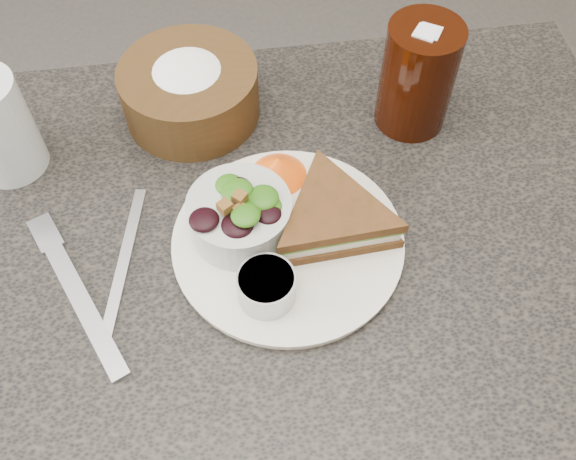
{
  "coord_description": "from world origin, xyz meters",
  "views": [
    {
      "loc": [
        -0.01,
        -0.38,
        1.37
      ],
      "look_at": [
        0.05,
        0.01,
        0.78
      ],
      "focal_mm": 40.0,
      "sensor_mm": 36.0,
      "label": 1
    }
  ],
  "objects_px": {
    "dressing_ramekin": "(267,287)",
    "cola_glass": "(418,73)",
    "dinner_plate": "(288,242)",
    "bread_basket": "(189,84)",
    "sandwich": "(333,217)",
    "salad_bowl": "(239,212)",
    "dining_table": "(259,380)"
  },
  "relations": [
    {
      "from": "cola_glass",
      "to": "dressing_ramekin",
      "type": "bearing_deg",
      "value": -131.9
    },
    {
      "from": "sandwich",
      "to": "salad_bowl",
      "type": "xyz_separation_m",
      "value": [
        -0.1,
        0.01,
        0.01
      ]
    },
    {
      "from": "dinner_plate",
      "to": "cola_glass",
      "type": "distance_m",
      "value": 0.27
    },
    {
      "from": "sandwich",
      "to": "cola_glass",
      "type": "bearing_deg",
      "value": 48.07
    },
    {
      "from": "sandwich",
      "to": "dressing_ramekin",
      "type": "bearing_deg",
      "value": -141.59
    },
    {
      "from": "dinner_plate",
      "to": "bread_basket",
      "type": "relative_size",
      "value": 1.47
    },
    {
      "from": "dressing_ramekin",
      "to": "cola_glass",
      "type": "xyz_separation_m",
      "value": [
        0.22,
        0.24,
        0.05
      ]
    },
    {
      "from": "bread_basket",
      "to": "cola_glass",
      "type": "xyz_separation_m",
      "value": [
        0.28,
        -0.05,
        0.03
      ]
    },
    {
      "from": "dinner_plate",
      "to": "dressing_ramekin",
      "type": "distance_m",
      "value": 0.08
    },
    {
      "from": "salad_bowl",
      "to": "dressing_ramekin",
      "type": "bearing_deg",
      "value": -78.09
    },
    {
      "from": "dinner_plate",
      "to": "dressing_ramekin",
      "type": "height_order",
      "value": "dressing_ramekin"
    },
    {
      "from": "salad_bowl",
      "to": "cola_glass",
      "type": "relative_size",
      "value": 0.75
    },
    {
      "from": "sandwich",
      "to": "dining_table",
      "type": "bearing_deg",
      "value": -172.24
    },
    {
      "from": "sandwich",
      "to": "bread_basket",
      "type": "bearing_deg",
      "value": 120.64
    },
    {
      "from": "dressing_ramekin",
      "to": "bread_basket",
      "type": "relative_size",
      "value": 0.35
    },
    {
      "from": "dressing_ramekin",
      "to": "bread_basket",
      "type": "xyz_separation_m",
      "value": [
        -0.06,
        0.29,
        0.02
      ]
    },
    {
      "from": "bread_basket",
      "to": "dining_table",
      "type": "bearing_deg",
      "value": -79.26
    },
    {
      "from": "salad_bowl",
      "to": "dressing_ramekin",
      "type": "relative_size",
      "value": 1.86
    },
    {
      "from": "dinner_plate",
      "to": "sandwich",
      "type": "relative_size",
      "value": 1.56
    },
    {
      "from": "cola_glass",
      "to": "salad_bowl",
      "type": "bearing_deg",
      "value": -147.06
    },
    {
      "from": "salad_bowl",
      "to": "bread_basket",
      "type": "xyz_separation_m",
      "value": [
        -0.04,
        0.2,
        0.0
      ]
    },
    {
      "from": "dinner_plate",
      "to": "sandwich",
      "type": "height_order",
      "value": "sandwich"
    },
    {
      "from": "dressing_ramekin",
      "to": "bread_basket",
      "type": "distance_m",
      "value": 0.3
    },
    {
      "from": "sandwich",
      "to": "dressing_ramekin",
      "type": "xyz_separation_m",
      "value": [
        -0.08,
        -0.08,
        -0.0
      ]
    },
    {
      "from": "bread_basket",
      "to": "cola_glass",
      "type": "distance_m",
      "value": 0.29
    },
    {
      "from": "sandwich",
      "to": "cola_glass",
      "type": "distance_m",
      "value": 0.22
    },
    {
      "from": "bread_basket",
      "to": "dressing_ramekin",
      "type": "bearing_deg",
      "value": -77.95
    },
    {
      "from": "dining_table",
      "to": "cola_glass",
      "type": "relative_size",
      "value": 6.45
    },
    {
      "from": "dining_table",
      "to": "dressing_ramekin",
      "type": "relative_size",
      "value": 16.02
    },
    {
      "from": "dinner_plate",
      "to": "salad_bowl",
      "type": "bearing_deg",
      "value": 156.96
    },
    {
      "from": "salad_bowl",
      "to": "bread_basket",
      "type": "height_order",
      "value": "bread_basket"
    },
    {
      "from": "sandwich",
      "to": "bread_basket",
      "type": "relative_size",
      "value": 0.94
    }
  ]
}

